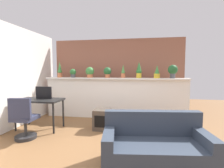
% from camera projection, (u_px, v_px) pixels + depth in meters
% --- Properties ---
extents(ground_plane, '(12.00, 12.00, 0.00)m').
position_uv_depth(ground_plane, '(98.00, 147.00, 3.17)').
color(ground_plane, brown).
extents(divider_wall, '(4.30, 0.16, 1.20)m').
position_uv_depth(divider_wall, '(114.00, 99.00, 5.08)').
color(divider_wall, white).
rests_on(divider_wall, ground).
extents(plant_shelf, '(4.30, 0.28, 0.04)m').
position_uv_depth(plant_shelf, '(114.00, 78.00, 4.99)').
color(plant_shelf, white).
rests_on(plant_shelf, divider_wall).
extents(brick_wall_behind, '(4.30, 0.10, 2.50)m').
position_uv_depth(brick_wall_behind, '(117.00, 77.00, 5.62)').
color(brick_wall_behind, '#935B47').
rests_on(brick_wall_behind, ground).
extents(side_wall_left, '(0.12, 4.40, 2.60)m').
position_uv_depth(side_wall_left, '(2.00, 78.00, 3.85)').
color(side_wall_left, white).
rests_on(side_wall_left, ground).
extents(potted_plant_0, '(0.14, 0.14, 0.50)m').
position_uv_depth(potted_plant_0, '(60.00, 71.00, 5.28)').
color(potted_plant_0, '#C66B42').
rests_on(potted_plant_0, plant_shelf).
extents(potted_plant_1, '(0.20, 0.20, 0.27)m').
position_uv_depth(potted_plant_1, '(73.00, 73.00, 5.16)').
color(potted_plant_1, '#4C4C51').
rests_on(potted_plant_1, plant_shelf).
extents(potted_plant_2, '(0.26, 0.26, 0.33)m').
position_uv_depth(potted_plant_2, '(90.00, 72.00, 5.09)').
color(potted_plant_2, '#C66B42').
rests_on(potted_plant_2, plant_shelf).
extents(potted_plant_3, '(0.23, 0.23, 0.32)m').
position_uv_depth(potted_plant_3, '(107.00, 72.00, 4.99)').
color(potted_plant_3, '#C66B42').
rests_on(potted_plant_3, plant_shelf).
extents(potted_plant_4, '(0.13, 0.13, 0.40)m').
position_uv_depth(potted_plant_4, '(123.00, 72.00, 4.97)').
color(potted_plant_4, '#C66B42').
rests_on(potted_plant_4, plant_shelf).
extents(potted_plant_5, '(0.16, 0.16, 0.47)m').
position_uv_depth(potted_plant_5, '(139.00, 70.00, 4.83)').
color(potted_plant_5, gold).
rests_on(potted_plant_5, plant_shelf).
extents(potted_plant_6, '(0.17, 0.17, 0.37)m').
position_uv_depth(potted_plant_6, '(157.00, 72.00, 4.74)').
color(potted_plant_6, gold).
rests_on(potted_plant_6, plant_shelf).
extents(potted_plant_7, '(0.27, 0.27, 0.38)m').
position_uv_depth(potted_plant_7, '(173.00, 70.00, 4.70)').
color(potted_plant_7, '#4C4C51').
rests_on(potted_plant_7, plant_shelf).
extents(desk, '(1.10, 0.60, 0.75)m').
position_uv_depth(desk, '(40.00, 103.00, 4.15)').
color(desk, black).
rests_on(desk, ground).
extents(tv_monitor, '(0.42, 0.04, 0.31)m').
position_uv_depth(tv_monitor, '(44.00, 93.00, 4.20)').
color(tv_monitor, black).
rests_on(tv_monitor, desk).
extents(office_chair, '(0.47, 0.48, 0.91)m').
position_uv_depth(office_chair, '(24.00, 122.00, 3.50)').
color(office_chair, '#262628').
rests_on(office_chair, ground).
extents(side_cube_shelf, '(0.40, 0.41, 0.50)m').
position_uv_depth(side_cube_shelf, '(102.00, 119.00, 4.14)').
color(side_cube_shelf, '#4C4238').
rests_on(side_cube_shelf, ground).
extents(couch, '(1.64, 0.95, 0.80)m').
position_uv_depth(couch, '(155.00, 148.00, 2.53)').
color(couch, '#333D4C').
rests_on(couch, ground).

